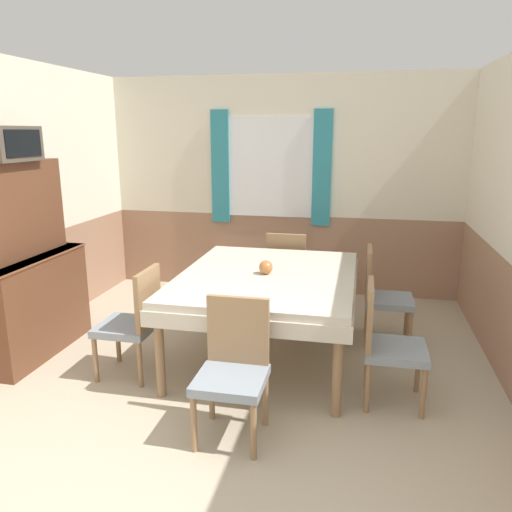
% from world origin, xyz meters
% --- Properties ---
extents(wall_back, '(4.64, 0.09, 2.60)m').
position_xyz_m(wall_back, '(-0.01, 3.97, 1.31)').
color(wall_back, silver).
rests_on(wall_back, ground_plane).
extents(wall_left, '(0.05, 4.35, 2.60)m').
position_xyz_m(wall_left, '(-2.15, 1.97, 1.30)').
color(wall_left, silver).
rests_on(wall_left, ground_plane).
extents(dining_table, '(1.50, 1.87, 0.77)m').
position_xyz_m(dining_table, '(0.20, 2.01, 0.67)').
color(dining_table, beige).
rests_on(dining_table, ground_plane).
extents(chair_right_far, '(0.44, 0.44, 0.91)m').
position_xyz_m(chair_right_far, '(1.19, 2.57, 0.48)').
color(chair_right_far, '#93704C').
rests_on(chair_right_far, ground_plane).
extents(chair_right_near, '(0.44, 0.44, 0.91)m').
position_xyz_m(chair_right_near, '(1.19, 1.45, 0.48)').
color(chair_right_near, '#93704C').
rests_on(chair_right_near, ground_plane).
extents(chair_left_near, '(0.44, 0.44, 0.91)m').
position_xyz_m(chair_left_near, '(-0.78, 1.45, 0.48)').
color(chair_left_near, '#93704C').
rests_on(chair_left_near, ground_plane).
extents(chair_head_near, '(0.44, 0.44, 0.91)m').
position_xyz_m(chair_head_near, '(0.20, 0.84, 0.48)').
color(chair_head_near, '#93704C').
rests_on(chair_head_near, ground_plane).
extents(chair_head_window, '(0.44, 0.44, 0.91)m').
position_xyz_m(chair_head_window, '(0.20, 3.18, 0.48)').
color(chair_head_window, '#93704C').
rests_on(chair_head_window, ground_plane).
extents(sideboard, '(0.46, 1.20, 1.71)m').
position_xyz_m(sideboard, '(-1.90, 1.66, 0.72)').
color(sideboard, brown).
rests_on(sideboard, ground_plane).
extents(tv, '(0.29, 0.53, 0.29)m').
position_xyz_m(tv, '(-1.89, 1.64, 1.85)').
color(tv, '#51473D').
rests_on(tv, sideboard).
extents(vase, '(0.12, 0.12, 0.12)m').
position_xyz_m(vase, '(0.19, 1.99, 0.83)').
color(vase, '#B26B38').
rests_on(vase, dining_table).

